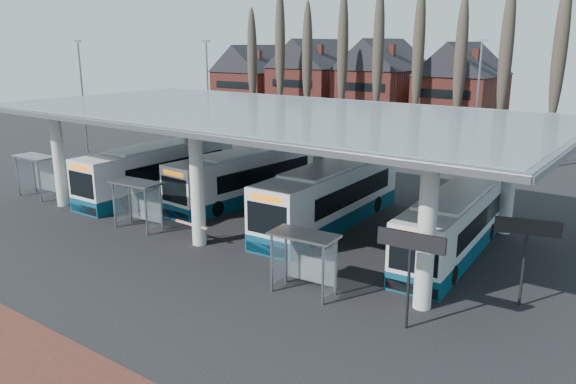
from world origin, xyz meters
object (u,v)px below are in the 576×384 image
Objects in this scene: bus_0 at (160,171)px; shelter_1 at (139,194)px; bus_1 at (248,177)px; bus_3 at (453,226)px; shelter_2 at (305,249)px; shelter_0 at (37,167)px; bus_2 at (331,196)px.

shelter_1 is at bearing -51.34° from bus_0.
bus_1 is 14.40m from bus_3.
bus_3 is (14.30, -1.67, -0.11)m from bus_1.
bus_3 reaches higher than shelter_2.
shelter_1 is (10.68, -0.40, -0.08)m from shelter_0.
bus_0 is 1.02× the size of bus_1.
bus_2 is 10.62m from shelter_1.
shelter_0 is 1.02× the size of shelter_1.
bus_3 is at bearing 11.67° from shelter_0.
bus_0 reaches higher than bus_3.
shelter_1 is at bearing -161.86° from bus_3.
bus_3 is 8.43m from shelter_2.
bus_0 is 12.87m from bus_2.
bus_2 is (12.82, 1.17, 0.02)m from bus_0.
bus_2 reaches higher than shelter_1.
shelter_0 is (-26.07, -5.85, 0.57)m from bus_3.
shelter_2 is at bearing -36.58° from bus_1.
bus_3 is 16.62m from shelter_1.
bus_2 is at bearing 17.94° from shelter_0.
shelter_2 is at bearing -5.73° from shelter_0.
bus_3 is 26.73m from shelter_0.
bus_0 is at bearing 125.39° from shelter_1.
bus_1 is at bearing 77.86° from shelter_1.
bus_3 is at bearing 0.62° from bus_0.
shelter_0 is (-11.77, -7.52, 0.46)m from bus_1.
shelter_0 reaches higher than shelter_2.
bus_3 is at bearing -7.37° from bus_2.
shelter_1 is (4.70, -5.67, 0.34)m from bus_0.
bus_1 is 14.47m from shelter_2.
bus_2 is 4.12× the size of shelter_0.
bus_0 is 7.38m from shelter_1.
bus_1 is 1.08× the size of bus_3.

